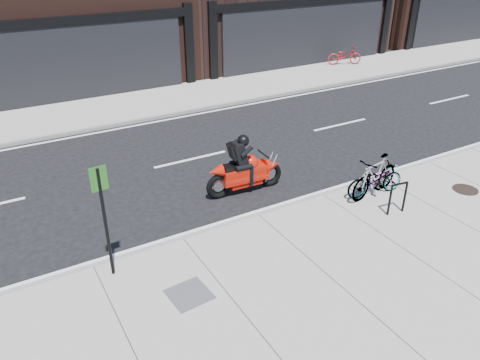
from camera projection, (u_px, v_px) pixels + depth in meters
ground at (221, 186)px, 12.94m from camera, size 120.00×120.00×0.00m
sidewalk_near at (341, 289)px, 9.07m from camera, size 60.00×6.00×0.13m
sidewalk_far at (131, 106)px, 18.86m from camera, size 60.00×3.50×0.13m
bike_rack at (398, 195)px, 11.22m from camera, size 0.49×0.12×0.83m
bicycle_front at (375, 180)px, 12.07m from camera, size 1.70×0.80×0.86m
bicycle_rear at (375, 176)px, 12.01m from camera, size 1.85×0.80×1.07m
motorcycle at (248, 168)px, 12.39m from camera, size 2.24×0.59×1.67m
bicycle_far at (345, 55)px, 24.37m from camera, size 1.89×1.25×0.94m
manhole_cover at (465, 190)px, 12.48m from camera, size 0.84×0.84×0.02m
utility_grate at (189, 294)px, 8.84m from camera, size 0.81×0.81×0.02m
sign_post at (104, 213)px, 8.74m from camera, size 0.32×0.06×2.38m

